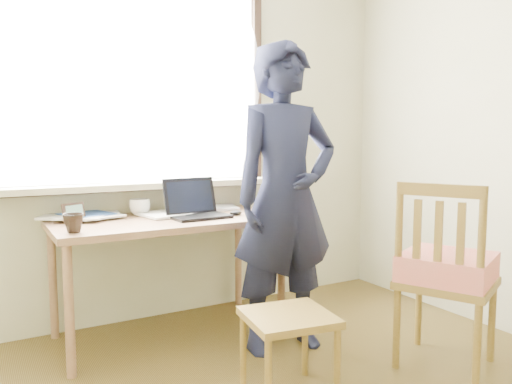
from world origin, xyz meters
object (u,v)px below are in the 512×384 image
mug_white (140,207)px  work_chair (288,327)px  laptop (195,208)px  desk (168,231)px  mug_dark (74,223)px  person (285,198)px  side_chair (446,270)px

mug_white → work_chair: 1.35m
laptop → desk: bearing=170.3°
desk → mug_white: bearing=117.5°
mug_dark → person: (1.12, -0.31, 0.10)m
mug_white → laptop: bearing=-41.1°
person → mug_white: bearing=135.1°
mug_dark → side_chair: size_ratio=0.11×
person → laptop: bearing=130.5°
desk → mug_dark: (-0.59, -0.21, 0.13)m
work_chair → side_chair: 0.95m
mug_dark → work_chair: (0.83, -0.80, -0.45)m
laptop → side_chair: side_chair is taller
desk → person: bearing=-43.9°
mug_white → work_chair: mug_white is taller
laptop → side_chair: 1.52m
mug_white → work_chair: (0.35, -1.23, -0.45)m
mug_white → side_chair: side_chair is taller
mug_dark → person: 1.17m
mug_white → mug_dark: (-0.48, -0.42, -0.00)m
laptop → mug_dark: size_ratio=3.46×
desk → person: 0.77m
person → mug_dark: bearing=168.4°
mug_white → person: person is taller
mug_dark → work_chair: 1.24m
mug_dark → work_chair: mug_dark is taller
mug_dark → person: size_ratio=0.06×
mug_dark → work_chair: size_ratio=0.24×
laptop → mug_white: laptop is taller
desk → mug_dark: size_ratio=12.88×
desk → person: size_ratio=0.78×
laptop → side_chair: size_ratio=0.37×
side_chair → person: person is taller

